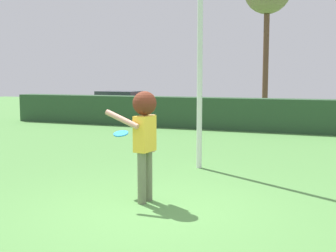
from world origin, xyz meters
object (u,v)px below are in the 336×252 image
object	(u,v)px
person	(144,129)
parked_car_red	(119,101)
lamppost	(200,12)
frisbee	(121,134)

from	to	relation	value
person	parked_car_red	size ratio (longest dim) A/B	0.43
lamppost	parked_car_red	bearing A→B (deg)	125.15
lamppost	parked_car_red	world-z (taller)	lamppost
person	frisbee	bearing A→B (deg)	149.02
frisbee	parked_car_red	world-z (taller)	parked_car_red
frisbee	lamppost	xyz separation A→B (m)	(0.61, 2.56, 2.37)
person	lamppost	size ratio (longest dim) A/B	0.29
person	frisbee	distance (m)	0.75
person	lamppost	xyz separation A→B (m)	(-0.02, 2.94, 2.23)
person	parked_car_red	bearing A→B (deg)	119.62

